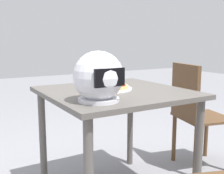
{
  "coord_description": "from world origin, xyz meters",
  "views": [
    {
      "loc": [
        0.94,
        1.55,
        1.08
      ],
      "look_at": [
        0.01,
        -0.02,
        0.78
      ],
      "focal_mm": 44.49,
      "sensor_mm": 36.0,
      "label": 1
    }
  ],
  "objects": [
    {
      "name": "motorcycle_helmet",
      "position": [
        0.26,
        0.25,
        0.89
      ],
      "size": [
        0.27,
        0.27,
        0.27
      ],
      "color": "silver",
      "rests_on": "dining_table"
    },
    {
      "name": "pizza_plate",
      "position": [
        0.02,
        -0.04,
        0.77
      ],
      "size": [
        0.31,
        0.31,
        0.01
      ],
      "primitive_type": "cylinder",
      "color": "white",
      "rests_on": "dining_table"
    },
    {
      "name": "chair_side",
      "position": [
        -0.81,
        -0.05,
        0.51
      ],
      "size": [
        0.48,
        0.48,
        0.9
      ],
      "color": "brown",
      "rests_on": "ground"
    },
    {
      "name": "pizza",
      "position": [
        0.03,
        -0.04,
        0.79
      ],
      "size": [
        0.26,
        0.26,
        0.06
      ],
      "color": "tan",
      "rests_on": "pizza_plate"
    },
    {
      "name": "dining_table",
      "position": [
        0.0,
        0.0,
        0.66
      ],
      "size": [
        0.9,
        0.89,
        0.76
      ],
      "color": "#5B5651",
      "rests_on": "ground"
    }
  ]
}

